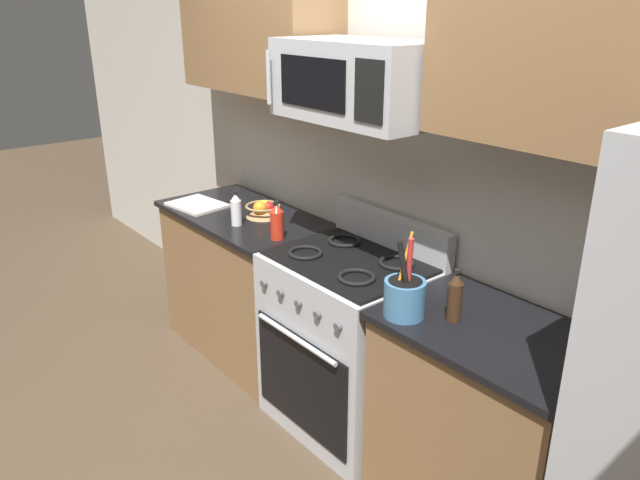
{
  "coord_description": "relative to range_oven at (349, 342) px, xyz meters",
  "views": [
    {
      "loc": [
        1.96,
        -1.16,
        2.06
      ],
      "look_at": [
        -0.08,
        0.51,
        1.03
      ],
      "focal_mm": 34.17,
      "sensor_mm": 36.0,
      "label": 1
    }
  ],
  "objects": [
    {
      "name": "ground_plane",
      "position": [
        0.0,
        -0.64,
        -0.47
      ],
      "size": [
        16.0,
        16.0,
        0.0
      ],
      "primitive_type": "plane",
      "color": "#473828"
    },
    {
      "name": "wall_back",
      "position": [
        0.0,
        0.37,
        0.83
      ],
      "size": [
        8.0,
        0.1,
        2.6
      ],
      "primitive_type": "cube",
      "color": "beige",
      "rests_on": "ground"
    },
    {
      "name": "counter_left",
      "position": [
        -0.94,
        -0.0,
        -0.02
      ],
      "size": [
        1.1,
        0.6,
        0.91
      ],
      "color": "olive",
      "rests_on": "ground"
    },
    {
      "name": "range_oven",
      "position": [
        0.0,
        0.0,
        0.0
      ],
      "size": [
        0.76,
        0.64,
        1.09
      ],
      "color": "#B2B5BA",
      "rests_on": "ground"
    },
    {
      "name": "counter_right",
      "position": [
        0.82,
        -0.0,
        -0.02
      ],
      "size": [
        0.86,
        0.6,
        0.91
      ],
      "color": "olive",
      "rests_on": "ground"
    },
    {
      "name": "microwave",
      "position": [
        -0.0,
        0.03,
        1.28
      ],
      "size": [
        0.77,
        0.44,
        0.34
      ],
      "color": "#B2B5BA"
    },
    {
      "name": "upper_cabinets_left",
      "position": [
        -0.95,
        0.15,
        1.47
      ],
      "size": [
        1.09,
        0.34,
        0.68
      ],
      "color": "olive"
    },
    {
      "name": "upper_cabinets_right",
      "position": [
        0.83,
        0.15,
        1.47
      ],
      "size": [
        0.85,
        0.34,
        0.68
      ],
      "color": "olive"
    },
    {
      "name": "utensil_crock",
      "position": [
        0.53,
        -0.19,
        0.52
      ],
      "size": [
        0.16,
        0.16,
        0.34
      ],
      "color": "teal",
      "rests_on": "counter_right"
    },
    {
      "name": "fruit_basket",
      "position": [
        -0.81,
        0.06,
        0.48
      ],
      "size": [
        0.2,
        0.2,
        0.1
      ],
      "color": "#9E7A4C",
      "rests_on": "counter_left"
    },
    {
      "name": "cutting_board",
      "position": [
        -1.23,
        -0.14,
        0.44
      ],
      "size": [
        0.36,
        0.3,
        0.02
      ],
      "primitive_type": "cube",
      "rotation": [
        0.0,
        0.0,
        0.13
      ],
      "color": "silver",
      "rests_on": "counter_left"
    },
    {
      "name": "bottle_vinegar",
      "position": [
        -0.79,
        -0.14,
        0.53
      ],
      "size": [
        0.06,
        0.06,
        0.2
      ],
      "color": "silver",
      "rests_on": "counter_left"
    },
    {
      "name": "bottle_hot_sauce",
      "position": [
        -0.47,
        -0.09,
        0.53
      ],
      "size": [
        0.07,
        0.07,
        0.21
      ],
      "color": "red",
      "rests_on": "counter_left"
    },
    {
      "name": "bottle_soy",
      "position": [
        0.67,
        -0.07,
        0.53
      ],
      "size": [
        0.06,
        0.06,
        0.21
      ],
      "color": "#382314",
      "rests_on": "counter_right"
    }
  ]
}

